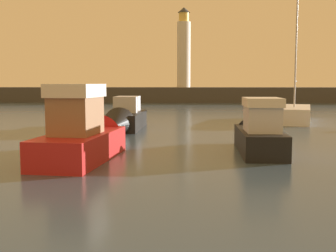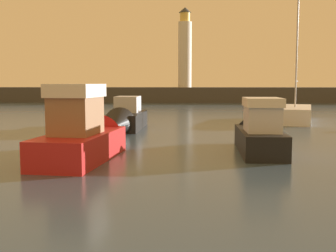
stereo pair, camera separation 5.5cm
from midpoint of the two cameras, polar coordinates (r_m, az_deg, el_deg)
ground_plane at (r=32.28m, az=1.55°, el=0.75°), size 220.00×220.00×0.00m
breakwater at (r=63.05m, az=2.14°, el=4.29°), size 85.96×4.76×2.26m
lighthouse at (r=63.22m, az=2.15°, el=10.40°), size 2.00×2.00×11.81m
motorboat_0 at (r=18.24m, az=12.06°, el=-0.92°), size 1.76×6.04×2.57m
motorboat_2 at (r=25.81m, az=-6.11°, el=0.96°), size 2.02×7.27×2.41m
motorboat_3 at (r=16.67m, az=-10.94°, el=-1.14°), size 2.70×6.87×3.27m
sailboat_moored at (r=32.92m, az=16.87°, el=1.67°), size 4.30×8.14×11.82m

